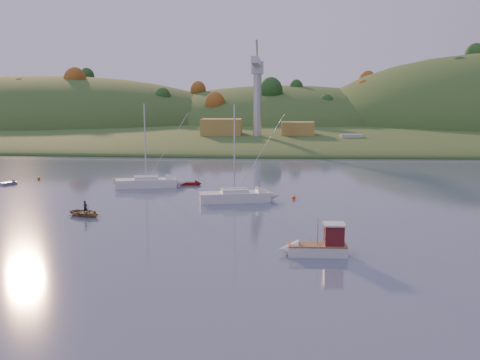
# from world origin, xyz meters

# --- Properties ---
(far_shore) EXTENTS (620.00, 220.00, 1.50)m
(far_shore) POSITION_xyz_m (0.00, 230.00, 0.00)
(far_shore) COLOR #2B4C1E
(far_shore) RESTS_ON ground
(shore_slope) EXTENTS (640.00, 150.00, 7.00)m
(shore_slope) POSITION_xyz_m (0.00, 165.00, 0.00)
(shore_slope) COLOR #2B4C1E
(shore_slope) RESTS_ON ground
(hill_left) EXTENTS (170.00, 140.00, 44.00)m
(hill_left) POSITION_xyz_m (-90.00, 200.00, 0.00)
(hill_left) COLOR #2B4C1E
(hill_left) RESTS_ON ground
(hill_center) EXTENTS (140.00, 120.00, 36.00)m
(hill_center) POSITION_xyz_m (10.00, 210.00, 0.00)
(hill_center) COLOR #2B4C1E
(hill_center) RESTS_ON ground
(hillside_trees) EXTENTS (280.00, 50.00, 32.00)m
(hillside_trees) POSITION_xyz_m (0.00, 185.00, 0.00)
(hillside_trees) COLOR #1E4418
(hillside_trees) RESTS_ON ground
(wharf) EXTENTS (42.00, 16.00, 2.40)m
(wharf) POSITION_xyz_m (5.00, 122.00, 1.20)
(wharf) COLOR slate
(wharf) RESTS_ON ground
(shed_west) EXTENTS (11.00, 8.00, 4.80)m
(shed_west) POSITION_xyz_m (-8.00, 123.00, 4.80)
(shed_west) COLOR #A58137
(shed_west) RESTS_ON wharf
(shed_east) EXTENTS (9.00, 7.00, 4.00)m
(shed_east) POSITION_xyz_m (13.00, 124.00, 4.40)
(shed_east) COLOR #A58137
(shed_east) RESTS_ON wharf
(dock_crane) EXTENTS (3.20, 28.00, 20.30)m
(dock_crane) POSITION_xyz_m (2.00, 118.39, 17.17)
(dock_crane) COLOR #B7B7BC
(dock_crane) RESTS_ON wharf
(fishing_boat) EXTENTS (5.85, 1.90, 3.72)m
(fishing_boat) POSITION_xyz_m (10.45, 19.38, 0.82)
(fishing_boat) COLOR silver
(fishing_boat) RESTS_ON ground
(sailboat_near) EXTENTS (9.26, 4.51, 12.34)m
(sailboat_near) POSITION_xyz_m (-12.05, 52.31, 0.79)
(sailboat_near) COLOR silver
(sailboat_near) RESTS_ON ground
(sailboat_far) EXTENTS (9.33, 4.75, 12.42)m
(sailboat_far) POSITION_xyz_m (1.94, 42.19, 0.79)
(sailboat_far) COLOR silver
(sailboat_far) RESTS_ON ground
(canoe) EXTENTS (4.57, 3.97, 0.79)m
(canoe) POSITION_xyz_m (-14.23, 32.73, 0.40)
(canoe) COLOR olive
(canoe) RESTS_ON ground
(paddler) EXTENTS (0.55, 0.65, 1.52)m
(paddler) POSITION_xyz_m (-14.23, 32.73, 0.76)
(paddler) COLOR black
(paddler) RESTS_ON ground
(red_tender) EXTENTS (3.26, 1.17, 1.10)m
(red_tender) POSITION_xyz_m (-5.30, 54.76, 0.23)
(red_tender) COLOR #4F0D0B
(red_tender) RESTS_ON ground
(grey_dinghy) EXTENTS (2.27, 2.83, 1.01)m
(grey_dinghy) POSITION_xyz_m (-33.38, 53.56, 0.21)
(grey_dinghy) COLOR slate
(grey_dinghy) RESTS_ON ground
(work_vessel) EXTENTS (14.05, 6.52, 3.48)m
(work_vessel) POSITION_xyz_m (27.02, 118.00, 1.24)
(work_vessel) COLOR #505E69
(work_vessel) RESTS_ON ground
(buoy_1) EXTENTS (0.50, 0.50, 0.50)m
(buoy_1) POSITION_xyz_m (9.60, 44.31, 0.25)
(buoy_1) COLOR #FA480D
(buoy_1) RESTS_ON ground
(buoy_2) EXTENTS (0.50, 0.50, 0.50)m
(buoy_2) POSITION_xyz_m (-31.14, 58.03, 0.25)
(buoy_2) COLOR #FA480D
(buoy_2) RESTS_ON ground
(buoy_3) EXTENTS (0.50, 0.50, 0.50)m
(buoy_3) POSITION_xyz_m (-18.19, 57.19, 0.25)
(buoy_3) COLOR #FA480D
(buoy_3) RESTS_ON ground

